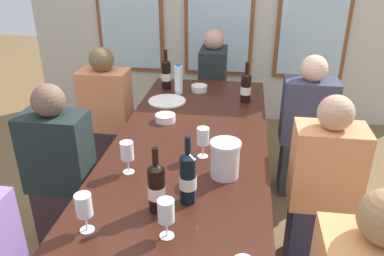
# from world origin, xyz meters

# --- Properties ---
(ground_plane) EXTENTS (12.00, 12.00, 0.00)m
(ground_plane) POSITION_xyz_m (0.00, 0.00, 0.00)
(ground_plane) COLOR brown
(dining_table) EXTENTS (0.91, 2.56, 0.74)m
(dining_table) POSITION_xyz_m (0.00, 0.00, 0.67)
(dining_table) COLOR #37180E
(dining_table) RESTS_ON ground
(white_plate_0) EXTENTS (0.28, 0.28, 0.01)m
(white_plate_0) POSITION_xyz_m (-0.26, 0.74, 0.74)
(white_plate_0) COLOR white
(white_plate_0) RESTS_ON dining_table
(metal_pitcher) EXTENTS (0.16, 0.16, 0.19)m
(metal_pitcher) POSITION_xyz_m (0.23, -0.22, 0.84)
(metal_pitcher) COLOR silver
(metal_pitcher) RESTS_ON dining_table
(wine_bottle_0) EXTENTS (0.08, 0.08, 0.31)m
(wine_bottle_0) POSITION_xyz_m (-0.05, -0.54, 0.86)
(wine_bottle_0) COLOR black
(wine_bottle_0) RESTS_ON dining_table
(wine_bottle_1) EXTENTS (0.08, 0.08, 0.32)m
(wine_bottle_1) POSITION_xyz_m (-0.33, 1.04, 0.86)
(wine_bottle_1) COLOR black
(wine_bottle_1) RESTS_ON dining_table
(wine_bottle_2) EXTENTS (0.08, 0.08, 0.33)m
(wine_bottle_2) POSITION_xyz_m (0.08, -0.46, 0.87)
(wine_bottle_2) COLOR black
(wine_bottle_2) RESTS_ON dining_table
(wine_bottle_3) EXTENTS (0.08, 0.08, 0.30)m
(wine_bottle_3) POSITION_xyz_m (0.31, 0.82, 0.85)
(wine_bottle_3) COLOR black
(wine_bottle_3) RESTS_ON dining_table
(tasting_bowl_0) EXTENTS (0.13, 0.13, 0.05)m
(tasting_bowl_0) POSITION_xyz_m (-0.20, 0.39, 0.76)
(tasting_bowl_0) COLOR white
(tasting_bowl_0) RESTS_ON dining_table
(tasting_bowl_2) EXTENTS (0.13, 0.13, 0.05)m
(tasting_bowl_2) POSITION_xyz_m (-0.05, 1.01, 0.76)
(tasting_bowl_2) COLOR silver
(tasting_bowl_2) RESTS_ON dining_table
(water_bottle) EXTENTS (0.06, 0.06, 0.24)m
(water_bottle) POSITION_xyz_m (-0.21, 0.93, 0.85)
(water_bottle) COLOR white
(water_bottle) RESTS_ON dining_table
(wine_glass_0) EXTENTS (0.07, 0.07, 0.17)m
(wine_glass_0) POSITION_xyz_m (-0.26, -0.26, 0.86)
(wine_glass_0) COLOR white
(wine_glass_0) RESTS_ON dining_table
(wine_glass_1) EXTENTS (0.07, 0.07, 0.17)m
(wine_glass_1) POSITION_xyz_m (0.03, -0.71, 0.86)
(wine_glass_1) COLOR white
(wine_glass_1) RESTS_ON dining_table
(wine_glass_2) EXTENTS (0.07, 0.07, 0.17)m
(wine_glass_2) POSITION_xyz_m (0.10, -0.04, 0.86)
(wine_glass_2) COLOR white
(wine_glass_2) RESTS_ON dining_table
(wine_glass_4) EXTENTS (0.07, 0.07, 0.17)m
(wine_glass_4) POSITION_xyz_m (-0.30, -0.72, 0.86)
(wine_glass_4) COLOR white
(wine_glass_4) RESTS_ON dining_table
(seated_person_0) EXTENTS (0.38, 0.24, 1.11)m
(seated_person_0) POSITION_xyz_m (-0.78, -0.02, 0.53)
(seated_person_0) COLOR #36262B
(seated_person_0) RESTS_ON ground
(seated_person_1) EXTENTS (0.38, 0.24, 1.11)m
(seated_person_1) POSITION_xyz_m (0.78, 0.02, 0.53)
(seated_person_1) COLOR #2F2D44
(seated_person_1) RESTS_ON ground
(seated_person_4) EXTENTS (0.38, 0.24, 1.11)m
(seated_person_4) POSITION_xyz_m (-0.78, 0.83, 0.53)
(seated_person_4) COLOR #362B30
(seated_person_4) RESTS_ON ground
(seated_person_5) EXTENTS (0.38, 0.24, 1.11)m
(seated_person_5) POSITION_xyz_m (0.78, 0.82, 0.53)
(seated_person_5) COLOR #2F3032
(seated_person_5) RESTS_ON ground
(seated_person_6) EXTENTS (0.24, 0.38, 1.11)m
(seated_person_6) POSITION_xyz_m (0.00, 1.63, 0.53)
(seated_person_6) COLOR #262237
(seated_person_6) RESTS_ON ground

